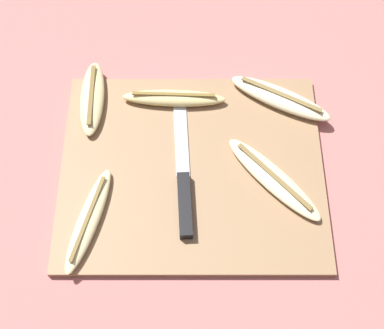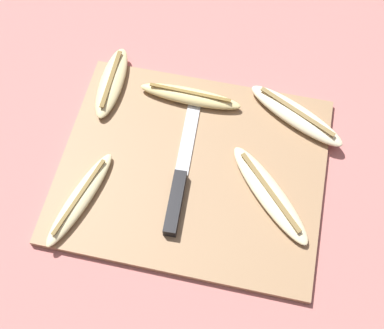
{
  "view_description": "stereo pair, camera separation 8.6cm",
  "coord_description": "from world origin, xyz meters",
  "px_view_note": "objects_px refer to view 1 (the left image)",
  "views": [
    {
      "loc": [
        0.0,
        -0.4,
        0.78
      ],
      "look_at": [
        0.0,
        0.0,
        0.02
      ],
      "focal_mm": 50.0,
      "sensor_mm": 36.0,
      "label": 1
    },
    {
      "loc": [
        0.09,
        -0.39,
        0.78
      ],
      "look_at": [
        0.0,
        0.0,
        0.02
      ],
      "focal_mm": 50.0,
      "sensor_mm": 36.0,
      "label": 2
    }
  ],
  "objects_px": {
    "knife": "(184,190)",
    "banana_bright_far": "(280,98)",
    "banana_golden_short": "(174,98)",
    "banana_cream_curved": "(273,179)",
    "banana_soft_right": "(89,220)",
    "banana_mellow_near": "(92,98)"
  },
  "relations": [
    {
      "from": "banana_soft_right",
      "to": "banana_bright_far",
      "type": "bearing_deg",
      "value": 35.82
    },
    {
      "from": "banana_bright_far",
      "to": "banana_soft_right",
      "type": "xyz_separation_m",
      "value": [
        -0.31,
        -0.22,
        -0.0
      ]
    },
    {
      "from": "banana_mellow_near",
      "to": "banana_soft_right",
      "type": "distance_m",
      "value": 0.22
    },
    {
      "from": "banana_golden_short",
      "to": "banana_soft_right",
      "type": "xyz_separation_m",
      "value": [
        -0.13,
        -0.22,
        -0.0
      ]
    },
    {
      "from": "banana_cream_curved",
      "to": "banana_mellow_near",
      "type": "bearing_deg",
      "value": 152.87
    },
    {
      "from": "banana_golden_short",
      "to": "banana_soft_right",
      "type": "distance_m",
      "value": 0.26
    },
    {
      "from": "banana_cream_curved",
      "to": "banana_golden_short",
      "type": "bearing_deg",
      "value": 136.23
    },
    {
      "from": "banana_mellow_near",
      "to": "knife",
      "type": "bearing_deg",
      "value": -47.44
    },
    {
      "from": "knife",
      "to": "banana_bright_far",
      "type": "xyz_separation_m",
      "value": [
        0.16,
        0.17,
        0.0
      ]
    },
    {
      "from": "banana_cream_curved",
      "to": "banana_soft_right",
      "type": "relative_size",
      "value": 0.94
    },
    {
      "from": "banana_soft_right",
      "to": "banana_cream_curved",
      "type": "bearing_deg",
      "value": 13.74
    },
    {
      "from": "banana_golden_short",
      "to": "banana_soft_right",
      "type": "bearing_deg",
      "value": -119.48
    },
    {
      "from": "knife",
      "to": "banana_bright_far",
      "type": "distance_m",
      "value": 0.24
    },
    {
      "from": "banana_bright_far",
      "to": "knife",
      "type": "bearing_deg",
      "value": -133.68
    },
    {
      "from": "banana_golden_short",
      "to": "banana_bright_far",
      "type": "height_order",
      "value": "banana_bright_far"
    },
    {
      "from": "banana_golden_short",
      "to": "banana_bright_far",
      "type": "relative_size",
      "value": 0.98
    },
    {
      "from": "banana_mellow_near",
      "to": "banana_bright_far",
      "type": "xyz_separation_m",
      "value": [
        0.32,
        -0.0,
        0.0
      ]
    },
    {
      "from": "banana_mellow_near",
      "to": "banana_bright_far",
      "type": "height_order",
      "value": "banana_bright_far"
    },
    {
      "from": "knife",
      "to": "banana_soft_right",
      "type": "height_order",
      "value": "same"
    },
    {
      "from": "banana_cream_curved",
      "to": "banana_golden_short",
      "type": "relative_size",
      "value": 0.96
    },
    {
      "from": "banana_cream_curved",
      "to": "banana_mellow_near",
      "type": "xyz_separation_m",
      "value": [
        -0.3,
        0.15,
        0.0
      ]
    },
    {
      "from": "banana_mellow_near",
      "to": "banana_soft_right",
      "type": "relative_size",
      "value": 0.85
    }
  ]
}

